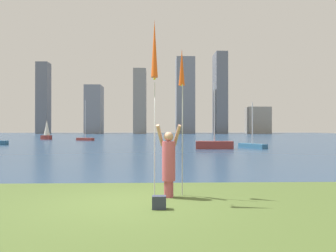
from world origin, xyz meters
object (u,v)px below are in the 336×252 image
at_px(kite_flag_right, 182,72).
at_px(sailboat_5, 214,144).
at_px(kite_flag_left, 154,53).
at_px(sailboat_7, 252,145).
at_px(person, 169,161).
at_px(sailboat_0, 85,138).
at_px(bag, 159,202).
at_px(sailboat_1, 47,130).

distance_m(kite_flag_right, sailboat_5, 19.75).
bearing_deg(kite_flag_left, sailboat_7, 68.43).
xyz_separation_m(person, kite_flag_right, (0.35, 0.31, 2.28)).
height_order(kite_flag_left, sailboat_0, sailboat_0).
xyz_separation_m(kite_flag_right, bag, (-0.60, -1.56, -3.02)).
relative_size(person, sailboat_1, 0.49).
bearing_deg(sailboat_5, person, -102.88).
xyz_separation_m(kite_flag_left, bag, (0.10, -0.90, -3.38)).
xyz_separation_m(person, kite_flag_left, (-0.35, -0.34, 2.63)).
height_order(kite_flag_right, sailboat_5, sailboat_5).
bearing_deg(person, sailboat_0, 87.85).
relative_size(kite_flag_left, sailboat_7, 1.10).
bearing_deg(sailboat_1, sailboat_0, -32.78).
bearing_deg(sailboat_7, kite_flag_left, -111.57).
distance_m(kite_flag_right, sailboat_0, 40.32).
height_order(sailboat_1, sailboat_7, sailboat_7).
distance_m(bag, sailboat_7, 23.42).
distance_m(sailboat_1, sailboat_5, 32.10).
bearing_deg(sailboat_5, sailboat_7, 19.71).
xyz_separation_m(bag, sailboat_1, (-16.64, 44.65, 1.25)).
relative_size(kite_flag_left, kite_flag_right, 1.15).
bearing_deg(sailboat_7, person, -111.05).
bearing_deg(kite_flag_right, sailboat_1, 111.80).
distance_m(sailboat_1, sailboat_7, 33.68).
relative_size(sailboat_0, sailboat_7, 1.43).
bearing_deg(sailboat_1, kite_flag_left, -69.30).
bearing_deg(kite_flag_right, person, -138.23).
xyz_separation_m(sailboat_0, sailboat_5, (14.67, -19.68, 0.05)).
height_order(sailboat_5, sailboat_7, sailboat_5).
relative_size(person, kite_flag_right, 0.48).
xyz_separation_m(kite_flag_right, sailboat_7, (7.61, 20.38, -2.90)).
distance_m(kite_flag_right, sailboat_1, 46.44).
bearing_deg(person, sailboat_1, 94.46).
height_order(person, sailboat_0, sailboat_0).
distance_m(sailboat_0, sailboat_7, 25.89).
relative_size(sailboat_1, sailboat_5, 0.67).
bearing_deg(kite_flag_right, sailboat_7, 69.52).
relative_size(sailboat_0, sailboat_1, 1.54).
bearing_deg(sailboat_5, kite_flag_left, -103.64).
relative_size(person, sailboat_7, 0.46).
bearing_deg(person, kite_flag_left, -153.01).
xyz_separation_m(sailboat_1, sailboat_7, (24.84, -22.71, -1.13)).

